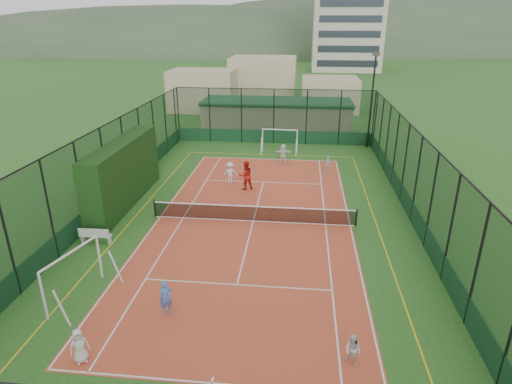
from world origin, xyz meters
TOP-DOWN VIEW (x-y plane):
  - ground at (0.00, 0.00)m, footprint 300.00×300.00m
  - court_slab at (0.00, 0.00)m, footprint 11.17×23.97m
  - tennis_net at (0.00, 0.00)m, footprint 11.67×0.12m
  - perimeter_fence at (0.00, 0.00)m, footprint 18.12×34.12m
  - floodlight_ne at (8.60, 16.60)m, footprint 0.60×0.26m
  - clubhouse at (0.00, 22.00)m, footprint 15.20×7.20m
  - distant_hills at (0.00, 150.00)m, footprint 200.00×60.00m
  - hedge_left at (-8.30, 1.96)m, footprint 1.35×8.98m
  - white_bench at (-7.80, -3.38)m, footprint 1.63×0.48m
  - futsal_goal_near at (-6.51, -7.94)m, footprint 3.35×1.75m
  - futsal_goal_far at (0.73, 14.07)m, footprint 3.14×1.04m
  - child_near_left at (-4.55, -11.41)m, footprint 0.75×0.71m
  - child_near_mid at (-2.45, -8.58)m, footprint 0.62×0.54m
  - child_near_right at (4.51, -10.57)m, footprint 0.71×0.70m
  - child_far_left at (-2.31, 6.01)m, footprint 1.11×0.81m
  - child_far_right at (4.65, 8.90)m, footprint 0.81×0.70m
  - child_far_back at (1.17, 11.19)m, footprint 1.43×0.53m
  - coach at (-1.06, 4.95)m, footprint 1.19×1.08m
  - tennis_balls at (0.53, 1.50)m, footprint 4.45×1.45m

SIDE VIEW (x-z plane):
  - ground at x=0.00m, z-range 0.00..0.00m
  - distant_hills at x=0.00m, z-range -12.00..12.00m
  - court_slab at x=0.00m, z-range 0.00..0.01m
  - tennis_balls at x=0.53m, z-range 0.01..0.08m
  - white_bench at x=-7.80m, z-range 0.00..0.91m
  - tennis_net at x=0.00m, z-range 0.00..1.06m
  - child_near_right at x=4.51m, z-range 0.01..1.17m
  - child_near_left at x=-4.55m, z-range 0.01..1.30m
  - child_far_right at x=4.65m, z-range 0.01..1.32m
  - child_near_mid at x=-2.45m, z-range 0.01..1.44m
  - child_far_back at x=1.17m, z-range 0.01..1.52m
  - child_far_left at x=-2.31m, z-range 0.01..1.55m
  - futsal_goal_far at x=0.73m, z-range 0.00..2.00m
  - coach at x=-1.06m, z-range 0.01..2.00m
  - futsal_goal_near at x=-6.51m, z-range 0.00..2.08m
  - clubhouse at x=0.00m, z-range 0.00..3.15m
  - hedge_left at x=-8.30m, z-range 0.00..3.93m
  - perimeter_fence at x=0.00m, z-range 0.00..5.00m
  - floodlight_ne at x=8.60m, z-range 0.00..8.25m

